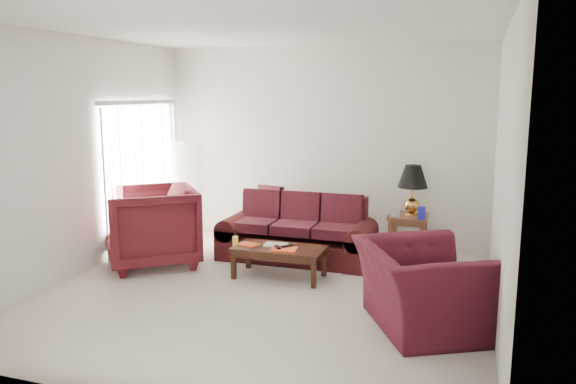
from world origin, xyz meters
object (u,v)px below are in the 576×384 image
at_px(armchair_left, 151,226).
at_px(armchair_right, 422,288).
at_px(end_table, 408,235).
at_px(sofa, 297,229).
at_px(coffee_table, 279,262).
at_px(floor_lamp, 179,188).

distance_m(armchair_left, armchair_right, 3.77).
bearing_deg(armchair_left, end_table, 77.14).
relative_size(armchair_left, armchair_right, 0.92).
xyz_separation_m(end_table, armchair_right, (0.43, -2.52, 0.12)).
distance_m(sofa, armchair_right, 2.59).
relative_size(armchair_left, coffee_table, 1.03).
bearing_deg(armchair_left, armchair_right, 36.47).
height_order(sofa, end_table, sofa).
bearing_deg(coffee_table, floor_lamp, 167.75).
xyz_separation_m(end_table, floor_lamp, (-3.66, -0.02, 0.48)).
xyz_separation_m(sofa, coffee_table, (0.03, -0.81, -0.24)).
distance_m(floor_lamp, coffee_table, 2.77).
height_order(armchair_left, armchair_right, armchair_left).
xyz_separation_m(floor_lamp, armchair_right, (4.09, -2.50, -0.36)).
bearing_deg(sofa, floor_lamp, 162.01).
height_order(floor_lamp, coffee_table, floor_lamp).
distance_m(armchair_left, coffee_table, 1.84).
distance_m(sofa, armchair_left, 1.97).
bearing_deg(coffee_table, end_table, 68.89).
bearing_deg(sofa, coffee_table, -88.78).
bearing_deg(sofa, armchair_left, -155.28).
height_order(armchair_left, coffee_table, armchair_left).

